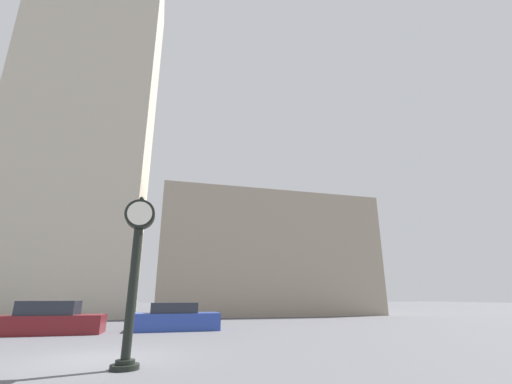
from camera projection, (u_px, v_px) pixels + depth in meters
name	position (u px, v px, depth m)	size (l,w,h in m)	color
ground_plane	(96.00, 359.00, 9.56)	(200.00, 200.00, 0.00)	#515156
building_tall_tower	(91.00, 120.00, 35.71)	(11.94, 12.00, 38.77)	#BCB29E
building_storefront_row	(262.00, 257.00, 36.37)	(21.14, 12.00, 11.43)	gray
street_clock	(135.00, 264.00, 8.94)	(0.78, 0.69, 4.33)	black
car_maroon	(51.00, 320.00, 16.07)	(4.55, 1.90, 1.49)	maroon
car_blue	(177.00, 318.00, 17.89)	(4.30, 1.75, 1.38)	#28429E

